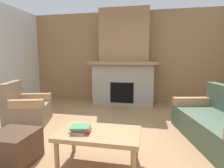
{
  "coord_description": "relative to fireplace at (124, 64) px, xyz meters",
  "views": [
    {
      "loc": [
        0.71,
        -2.69,
        1.31
      ],
      "look_at": [
        0.04,
        0.65,
        0.84
      ],
      "focal_mm": 29.54,
      "sensor_mm": 36.0,
      "label": 1
    }
  ],
  "objects": [
    {
      "name": "armchair",
      "position": [
        -1.72,
        -2.09,
        -0.87
      ],
      "size": [
        0.95,
        0.95,
        0.85
      ],
      "color": "#847056",
      "rests_on": "ground"
    },
    {
      "name": "couch",
      "position": [
        1.86,
        -2.3,
        -0.88
      ],
      "size": [
        1.22,
        1.94,
        0.85
      ],
      "color": "#4C604C",
      "rests_on": "ground"
    },
    {
      "name": "ottoman",
      "position": [
        -0.93,
        -3.42,
        -0.96
      ],
      "size": [
        0.52,
        0.52,
        0.4
      ],
      "primitive_type": "cube",
      "color": "#4C3323",
      "rests_on": "ground"
    },
    {
      "name": "book_stack_near_edge",
      "position": [
        -0.08,
        -3.31,
        -0.69
      ],
      "size": [
        0.26,
        0.23,
        0.08
      ],
      "color": "beige",
      "rests_on": "coffee_table"
    },
    {
      "name": "fireplace",
      "position": [
        0.0,
        0.0,
        0.0
      ],
      "size": [
        1.9,
        0.82,
        2.7
      ],
      "color": "gray",
      "rests_on": "ground"
    },
    {
      "name": "ground",
      "position": [
        0.0,
        -2.62,
        -1.16
      ],
      "size": [
        9.0,
        9.0,
        0.0
      ],
      "primitive_type": "plane",
      "color": "#9E754C"
    },
    {
      "name": "wall_back_wood_panel",
      "position": [
        0.0,
        0.38,
        0.19
      ],
      "size": [
        6.0,
        0.12,
        2.7
      ],
      "primitive_type": "cube",
      "color": "#997047",
      "rests_on": "ground"
    },
    {
      "name": "coffee_table",
      "position": [
        0.14,
        -3.25,
        -0.79
      ],
      "size": [
        1.0,
        0.6,
        0.43
      ],
      "color": "tan",
      "rests_on": "ground"
    }
  ]
}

